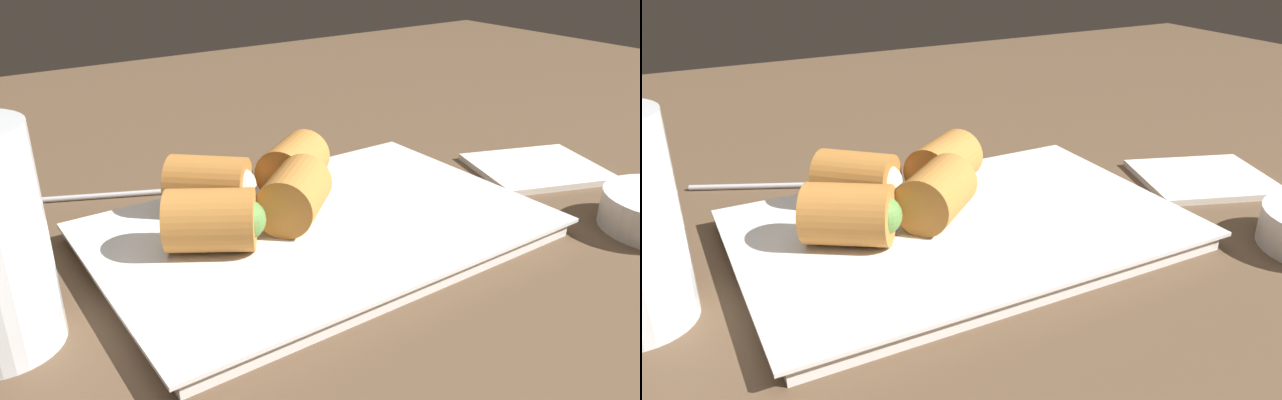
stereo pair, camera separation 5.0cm
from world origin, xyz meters
TOP-DOWN VIEW (x-y plane):
  - table_surface at (0.00, 0.00)cm, footprint 180.00×140.00cm
  - serving_plate at (3.59, 2.66)cm, footprint 33.43×22.03cm
  - roll_front_left at (1.60, -3.91)cm, footprint 7.51×7.16cm
  - roll_front_right at (11.91, 2.17)cm, footprint 7.50×6.99cm
  - roll_back_left at (4.92, 1.36)cm, footprint 7.48×7.34cm
  - roll_back_right at (9.30, -3.72)cm, footprint 7.48×7.35cm
  - spoon at (7.74, -11.17)cm, footprint 18.16×9.33cm
  - napkin at (-21.86, 3.18)cm, footprint 14.40×13.34cm

SIDE VIEW (x-z plane):
  - table_surface at x=0.00cm, z-range 0.00..2.00cm
  - napkin at x=-21.86cm, z-range 2.00..2.60cm
  - spoon at x=7.74cm, z-range 1.92..3.04cm
  - serving_plate at x=3.59cm, z-range 2.01..3.51cm
  - roll_front_left at x=1.60cm, z-range 3.50..7.94cm
  - roll_front_right at x=11.91cm, z-range 3.50..7.94cm
  - roll_back_left at x=4.92cm, z-range 3.50..7.94cm
  - roll_back_right at x=9.30cm, z-range 3.50..7.94cm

